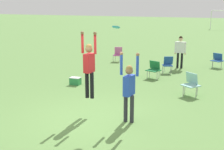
{
  "coord_description": "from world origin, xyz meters",
  "views": [
    {
      "loc": [
        3.78,
        -8.33,
        3.55
      ],
      "look_at": [
        0.52,
        0.46,
        1.3
      ],
      "focal_mm": 50.0,
      "sensor_mm": 36.0,
      "label": 1
    }
  ],
  "objects_px": {
    "person_jumping": "(89,64)",
    "cooler_box": "(75,81)",
    "person_spectator_near": "(180,49)",
    "camping_chair_0": "(217,59)",
    "camping_chair_2": "(168,63)",
    "person_defending": "(129,86)",
    "camping_chair_4": "(191,83)",
    "frisbee": "(116,27)",
    "camping_chair_5": "(154,68)",
    "camping_chair_3": "(118,53)"
  },
  "relations": [
    {
      "from": "camping_chair_3",
      "to": "camping_chair_4",
      "type": "height_order",
      "value": "same"
    },
    {
      "from": "person_jumping",
      "to": "frisbee",
      "type": "bearing_deg",
      "value": -75.54
    },
    {
      "from": "person_defending",
      "to": "cooler_box",
      "type": "xyz_separation_m",
      "value": [
        -3.43,
        3.26,
        -0.96
      ]
    },
    {
      "from": "frisbee",
      "to": "cooler_box",
      "type": "distance_m",
      "value": 4.92
    },
    {
      "from": "frisbee",
      "to": "camping_chair_3",
      "type": "distance_m",
      "value": 9.38
    },
    {
      "from": "cooler_box",
      "to": "camping_chair_5",
      "type": "bearing_deg",
      "value": 38.58
    },
    {
      "from": "camping_chair_2",
      "to": "camping_chair_5",
      "type": "bearing_deg",
      "value": 49.19
    },
    {
      "from": "camping_chair_3",
      "to": "person_spectator_near",
      "type": "bearing_deg",
      "value": 155.68
    },
    {
      "from": "camping_chair_4",
      "to": "person_spectator_near",
      "type": "height_order",
      "value": "person_spectator_near"
    },
    {
      "from": "person_spectator_near",
      "to": "cooler_box",
      "type": "xyz_separation_m",
      "value": [
        -3.71,
        -4.99,
        -0.88
      ]
    },
    {
      "from": "cooler_box",
      "to": "frisbee",
      "type": "bearing_deg",
      "value": -45.53
    },
    {
      "from": "frisbee",
      "to": "person_jumping",
      "type": "bearing_deg",
      "value": -173.72
    },
    {
      "from": "camping_chair_2",
      "to": "person_spectator_near",
      "type": "xyz_separation_m",
      "value": [
        0.39,
        1.36,
        0.56
      ]
    },
    {
      "from": "person_defending",
      "to": "camping_chair_4",
      "type": "height_order",
      "value": "person_defending"
    },
    {
      "from": "person_jumping",
      "to": "cooler_box",
      "type": "xyz_separation_m",
      "value": [
        -2.07,
        3.07,
        -1.49
      ]
    },
    {
      "from": "person_jumping",
      "to": "person_defending",
      "type": "distance_m",
      "value": 1.47
    },
    {
      "from": "person_defending",
      "to": "camping_chair_5",
      "type": "relative_size",
      "value": 2.67
    },
    {
      "from": "camping_chair_0",
      "to": "cooler_box",
      "type": "xyz_separation_m",
      "value": [
        -5.6,
        -5.83,
        -0.29
      ]
    },
    {
      "from": "camping_chair_4",
      "to": "person_spectator_near",
      "type": "distance_m",
      "value": 5.01
    },
    {
      "from": "person_jumping",
      "to": "person_spectator_near",
      "type": "bearing_deg",
      "value": -3.32
    },
    {
      "from": "frisbee",
      "to": "camping_chair_5",
      "type": "relative_size",
      "value": 0.3
    },
    {
      "from": "cooler_box",
      "to": "camping_chair_0",
      "type": "bearing_deg",
      "value": 46.18
    },
    {
      "from": "cooler_box",
      "to": "person_jumping",
      "type": "bearing_deg",
      "value": -55.95
    },
    {
      "from": "person_defending",
      "to": "person_spectator_near",
      "type": "relative_size",
      "value": 1.23
    },
    {
      "from": "person_spectator_near",
      "to": "cooler_box",
      "type": "relative_size",
      "value": 3.8
    },
    {
      "from": "frisbee",
      "to": "person_spectator_near",
      "type": "distance_m",
      "value": 8.19
    },
    {
      "from": "camping_chair_2",
      "to": "camping_chair_4",
      "type": "distance_m",
      "value": 3.81
    },
    {
      "from": "person_jumping",
      "to": "camping_chair_4",
      "type": "xyz_separation_m",
      "value": [
        2.78,
        3.21,
        -1.15
      ]
    },
    {
      "from": "person_defending",
      "to": "camping_chair_3",
      "type": "distance_m",
      "value": 9.56
    },
    {
      "from": "camping_chair_5",
      "to": "camping_chair_0",
      "type": "bearing_deg",
      "value": -106.13
    },
    {
      "from": "camping_chair_0",
      "to": "camping_chair_3",
      "type": "relative_size",
      "value": 0.91
    },
    {
      "from": "camping_chair_0",
      "to": "camping_chair_2",
      "type": "relative_size",
      "value": 0.95
    },
    {
      "from": "camping_chair_5",
      "to": "camping_chair_4",
      "type": "bearing_deg",
      "value": 152.92
    },
    {
      "from": "camping_chair_3",
      "to": "camping_chair_4",
      "type": "distance_m",
      "value": 7.35
    },
    {
      "from": "person_jumping",
      "to": "frisbee",
      "type": "xyz_separation_m",
      "value": [
        0.85,
        0.09,
        1.13
      ]
    },
    {
      "from": "camping_chair_5",
      "to": "person_spectator_near",
      "type": "relative_size",
      "value": 0.46
    },
    {
      "from": "camping_chair_0",
      "to": "camping_chair_3",
      "type": "xyz_separation_m",
      "value": [
        -5.63,
        -0.2,
        0.03
      ]
    },
    {
      "from": "camping_chair_0",
      "to": "camping_chair_2",
      "type": "bearing_deg",
      "value": 72.43
    },
    {
      "from": "frisbee",
      "to": "camping_chair_2",
      "type": "xyz_separation_m",
      "value": [
        0.4,
        6.6,
        -2.3
      ]
    },
    {
      "from": "camping_chair_0",
      "to": "camping_chair_2",
      "type": "xyz_separation_m",
      "value": [
        -2.27,
        -2.2,
        0.03
      ]
    },
    {
      "from": "person_jumping",
      "to": "camping_chair_4",
      "type": "relative_size",
      "value": 2.44
    },
    {
      "from": "camping_chair_0",
      "to": "camping_chair_5",
      "type": "xyz_separation_m",
      "value": [
        -2.69,
        -3.51,
        0.01
      ]
    },
    {
      "from": "camping_chair_0",
      "to": "camping_chair_5",
      "type": "height_order",
      "value": "camping_chair_5"
    },
    {
      "from": "person_defending",
      "to": "camping_chair_0",
      "type": "bearing_deg",
      "value": 174.78
    },
    {
      "from": "camping_chair_0",
      "to": "cooler_box",
      "type": "relative_size",
      "value": 1.71
    },
    {
      "from": "person_defending",
      "to": "camping_chair_4",
      "type": "relative_size",
      "value": 2.46
    },
    {
      "from": "person_jumping",
      "to": "camping_chair_2",
      "type": "xyz_separation_m",
      "value": [
        1.25,
        6.69,
        -1.17
      ]
    },
    {
      "from": "person_jumping",
      "to": "person_spectator_near",
      "type": "height_order",
      "value": "person_jumping"
    },
    {
      "from": "person_defending",
      "to": "camping_chair_4",
      "type": "distance_m",
      "value": 3.74
    },
    {
      "from": "person_jumping",
      "to": "camping_chair_2",
      "type": "height_order",
      "value": "person_jumping"
    }
  ]
}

